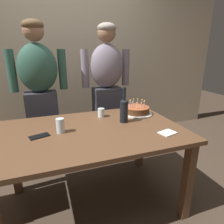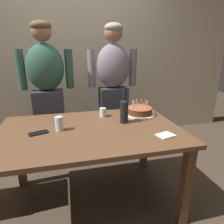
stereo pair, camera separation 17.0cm
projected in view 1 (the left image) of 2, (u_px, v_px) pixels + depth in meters
name	position (u px, v px, depth m)	size (l,w,h in m)	color
ground_plane	(94.00, 202.00, 1.81)	(10.00, 10.00, 0.00)	#47382B
back_wall	(65.00, 55.00, 2.80)	(5.20, 0.10, 2.60)	tan
dining_table	(92.00, 140.00, 1.61)	(1.50, 0.96, 0.74)	brown
birthday_cake	(137.00, 111.00, 1.95)	(0.31, 0.31, 0.14)	white
water_glass_near	(60.00, 126.00, 1.51)	(0.07, 0.07, 0.12)	silver
water_glass_far	(101.00, 113.00, 1.87)	(0.07, 0.07, 0.09)	silver
wine_bottle	(124.00, 109.00, 1.71)	(0.07, 0.07, 0.32)	black
cell_phone	(39.00, 136.00, 1.45)	(0.14, 0.07, 0.01)	black
napkin_stack	(168.00, 133.00, 1.51)	(0.13, 0.10, 0.01)	white
person_man_bearded	(41.00, 96.00, 2.15)	(0.61, 0.27, 1.66)	#33333D
person_woman_cardigan	(107.00, 91.00, 2.39)	(0.61, 0.27, 1.66)	#33333D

